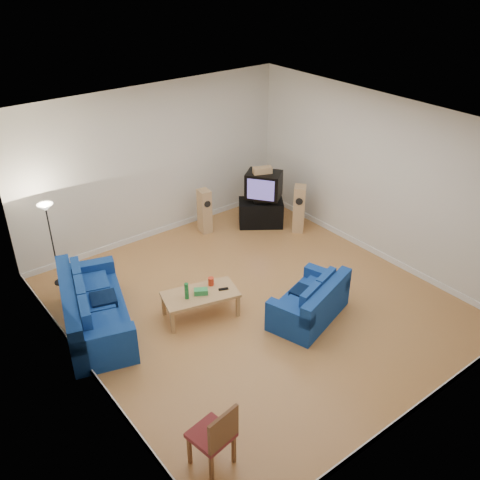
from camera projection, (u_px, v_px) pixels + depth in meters
room at (255, 226)px, 8.61m from camera, size 6.01×6.51×3.21m
sofa_three_seat at (92, 313)px, 8.63m from camera, size 1.55×2.38×0.85m
sofa_loveseat at (311, 304)px, 8.89m from camera, size 1.63×1.21×0.73m
coffee_table at (200, 296)px, 8.89m from camera, size 1.36×0.91×0.45m
bottle at (187, 291)px, 8.67m from camera, size 0.09×0.09×0.29m
tissue_box at (201, 292)px, 8.83m from camera, size 0.26×0.22×0.09m
red_canister at (211, 281)px, 9.05m from camera, size 0.12×0.12×0.14m
remote at (223, 289)px, 8.95m from camera, size 0.17×0.11×0.02m
tv_stand at (261, 213)px, 11.80m from camera, size 1.08×0.98×0.58m
av_receiver at (263, 199)px, 11.64m from camera, size 0.56×0.53×0.10m
television at (264, 185)px, 11.45m from camera, size 0.86×0.90×0.56m
centre_speaker at (262, 170)px, 11.25m from camera, size 0.43×0.30×0.14m
speaker_left at (205, 211)px, 11.43m from camera, size 0.26×0.33×0.98m
speaker_right at (299, 209)px, 11.45m from camera, size 0.39×0.39×1.04m
floor_lamp at (48, 219)px, 9.27m from camera, size 0.28×0.28×1.62m
dining_chair at (215, 435)px, 6.24m from camera, size 0.53×0.53×0.96m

